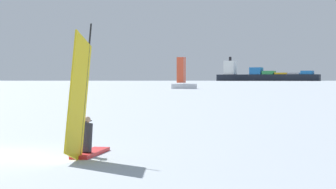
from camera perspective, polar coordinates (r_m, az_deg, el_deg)
windsurfer at (r=20.07m, az=-7.83°, el=-2.46°), size 1.14×3.88×4.52m
cargo_ship at (r=905.76m, az=8.95°, el=1.78°), size 149.76×27.07×35.91m
small_sailboat at (r=162.53m, az=1.50°, el=0.86°), size 7.31×4.89×9.48m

